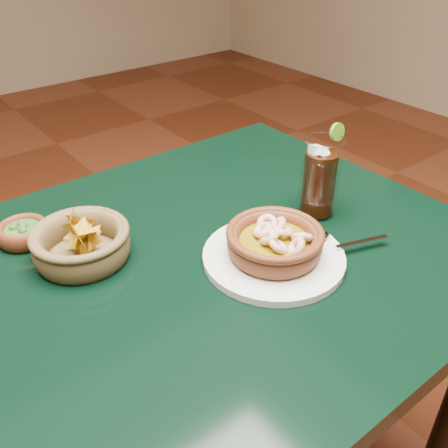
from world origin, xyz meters
TOP-DOWN VIEW (x-y plane):
  - dining_table at (0.00, 0.00)m, footprint 1.20×0.80m
  - shrimp_plate at (0.19, -0.09)m, footprint 0.31×0.24m
  - chip_basket at (-0.06, 0.12)m, footprint 0.20×0.20m
  - guacamole_ramekin at (-0.12, 0.23)m, footprint 0.11×0.11m
  - cola_drink at (0.37, -0.03)m, footprint 0.16×0.16m

SIDE VIEW (x-z plane):
  - dining_table at x=0.00m, z-range 0.28..1.03m
  - guacamole_ramekin at x=-0.12m, z-range 0.75..0.79m
  - chip_basket at x=-0.06m, z-range 0.72..0.84m
  - shrimp_plate at x=0.19m, z-range 0.74..0.82m
  - cola_drink at x=0.37m, z-range 0.74..0.92m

